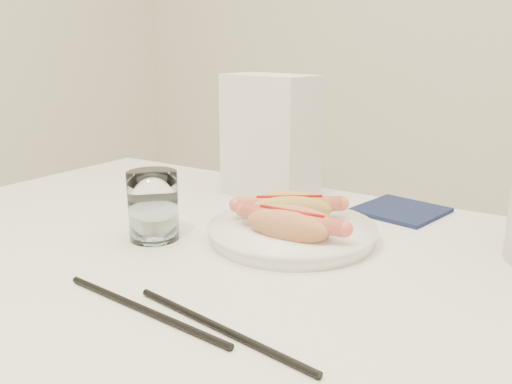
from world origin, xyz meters
The scene contains 9 objects.
table centered at (0.00, 0.00, 0.69)m, with size 1.20×0.80×0.75m.
plate centered at (0.04, 0.11, 0.76)m, with size 0.24×0.24×0.02m, color white.
hotdog_left centered at (0.02, 0.13, 0.79)m, with size 0.14×0.12×0.04m.
hotdog_right centered at (0.06, 0.07, 0.79)m, with size 0.16×0.06×0.04m.
water_glass centered at (-0.13, 0.00, 0.80)m, with size 0.07×0.07×0.10m, color silver.
chopstick_near centered at (0.02, -0.18, 0.75)m, with size 0.01×0.01×0.25m, color black.
chopstick_far centered at (0.11, -0.16, 0.75)m, with size 0.01×0.01×0.24m, color black.
napkin_box centered at (-0.11, 0.29, 0.86)m, with size 0.17×0.09×0.23m, color silver.
navy_napkin centered at (0.13, 0.33, 0.75)m, with size 0.13×0.13×0.01m, color #121B3B.
Camera 1 is at (0.41, -0.55, 1.03)m, focal length 38.38 mm.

